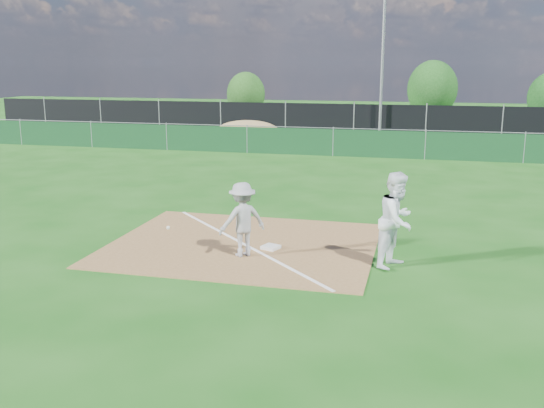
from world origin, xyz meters
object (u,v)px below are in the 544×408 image
(runner, at_px, (397,220))
(tree_mid, at_px, (432,89))
(play_at_first, at_px, (242,219))
(car_mid, at_px, (337,117))
(car_right, at_px, (449,120))
(first_base, at_px, (271,247))
(light_pole, at_px, (382,64))
(car_left, at_px, (293,116))
(tree_left, at_px, (246,94))

(runner, height_order, tree_mid, tree_mid)
(play_at_first, distance_m, car_mid, 26.56)
(car_right, xyz_separation_m, tree_mid, (-1.02, 8.25, 1.50))
(first_base, distance_m, car_right, 26.19)
(light_pole, height_order, tree_mid, light_pole)
(light_pole, height_order, car_left, light_pole)
(car_left, bearing_deg, runner, 179.77)
(play_at_first, distance_m, tree_mid, 34.89)
(car_right, bearing_deg, tree_mid, 0.44)
(first_base, relative_size, play_at_first, 0.16)
(first_base, height_order, tree_left, tree_left)
(play_at_first, relative_size, car_left, 0.51)
(play_at_first, height_order, tree_left, tree_left)
(car_mid, bearing_deg, light_pole, -151.65)
(runner, xyz_separation_m, car_right, (1.90, 26.24, -0.28))
(first_base, xyz_separation_m, car_left, (-5.02, 25.82, 0.69))
(play_at_first, relative_size, car_right, 0.46)
(light_pole, relative_size, runner, 4.06)
(car_right, relative_size, tree_mid, 1.12)
(car_mid, distance_m, car_right, 6.87)
(first_base, relative_size, tree_mid, 0.08)
(play_at_first, bearing_deg, runner, 2.35)
(light_pole, height_order, tree_left, light_pole)
(runner, relative_size, car_right, 0.41)
(car_mid, bearing_deg, runner, -178.01)
(runner, height_order, car_right, runner)
(first_base, bearing_deg, play_at_first, -127.31)
(car_mid, relative_size, tree_mid, 1.03)
(car_right, xyz_separation_m, tree_left, (-14.69, 6.30, 1.05))
(light_pole, bearing_deg, tree_mid, 76.72)
(light_pole, distance_m, tree_left, 15.00)
(light_pole, bearing_deg, runner, -84.96)
(first_base, bearing_deg, light_pole, 87.94)
(light_pole, relative_size, tree_left, 2.34)
(first_base, xyz_separation_m, runner, (2.76, -0.48, 0.93))
(light_pole, distance_m, play_at_first, 22.78)
(first_base, distance_m, tree_mid, 34.27)
(car_mid, relative_size, car_right, 0.92)
(light_pole, xyz_separation_m, tree_mid, (2.86, 12.10, -1.80))
(tree_left, bearing_deg, car_left, -51.25)
(first_base, height_order, runner, runner)
(car_mid, height_order, tree_left, tree_left)
(play_at_first, bearing_deg, car_mid, 93.76)
(tree_left, bearing_deg, play_at_first, -73.68)
(play_at_first, distance_m, runner, 3.24)
(play_at_first, relative_size, tree_mid, 0.51)
(light_pole, bearing_deg, first_base, -92.06)
(light_pole, xyz_separation_m, car_left, (-5.81, 3.91, -3.25))
(runner, xyz_separation_m, car_left, (-7.78, 26.30, -0.24))
(light_pole, relative_size, car_right, 1.66)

